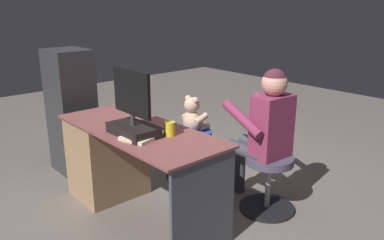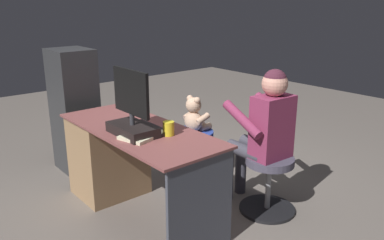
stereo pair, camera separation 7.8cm
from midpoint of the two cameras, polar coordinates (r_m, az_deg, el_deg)
name	(u,v)px [view 1 (the left image)]	position (r m, az deg, el deg)	size (l,w,h in m)	color
ground_plane	(181,198)	(3.55, -2.23, -11.20)	(10.00, 10.00, 0.00)	#6A615A
desk	(113,156)	(3.48, -12.05, -5.10)	(1.52, 0.62, 0.74)	brown
monitor	(133,117)	(2.85, -9.37, 0.46)	(0.42, 0.23, 0.48)	black
keyboard	(149,128)	(2.99, -6.94, -1.23)	(0.42, 0.14, 0.02)	black
computer_mouse	(129,120)	(3.20, -9.84, 0.06)	(0.06, 0.10, 0.04)	#212F2F
cup	(170,129)	(2.84, -4.07, -1.26)	(0.08, 0.08, 0.10)	yellow
tv_remote	(119,124)	(3.14, -11.21, -0.57)	(0.04, 0.15, 0.02)	black
notebook_binder	(144,136)	(2.83, -7.81, -2.26)	(0.22, 0.30, 0.02)	beige
office_chair_teddy	(192,151)	(3.83, -0.62, -4.59)	(0.50, 0.50, 0.48)	black
teddy_bear	(193,116)	(3.72, -0.49, 0.64)	(0.24, 0.25, 0.34)	#D3A88A
visitor_chair	(269,178)	(3.29, 10.37, -8.32)	(0.46, 0.46, 0.48)	black
person	(263,127)	(3.18, 9.56, -0.95)	(0.53, 0.49, 1.18)	#822C4D
equipment_rack	(72,112)	(4.08, -17.58, 1.14)	(0.44, 0.36, 1.23)	#2C2D2F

